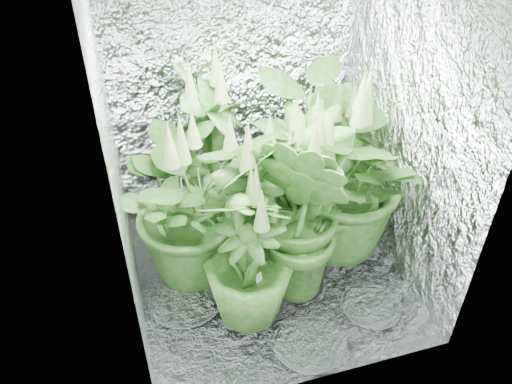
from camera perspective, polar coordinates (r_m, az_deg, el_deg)
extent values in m
plane|color=white|center=(3.25, 1.36, -9.22)|extent=(1.60, 1.60, 0.00)
cube|color=white|center=(3.33, -2.64, 12.82)|extent=(1.60, 0.02, 2.00)
cube|color=white|center=(2.03, 8.60, -4.55)|extent=(1.60, 0.02, 2.00)
cube|color=white|center=(2.54, -15.82, 3.53)|extent=(0.02, 1.60, 2.00)
cube|color=white|center=(2.96, 16.74, 8.19)|extent=(0.02, 1.60, 2.00)
cylinder|color=black|center=(3.22, -6.75, -7.02)|extent=(0.28, 0.28, 0.25)
cylinder|color=#4B3614|center=(3.14, -6.89, -5.53)|extent=(0.26, 0.26, 0.03)
imported|color=#0D3F0C|center=(2.95, -7.32, -1.02)|extent=(1.14, 1.14, 1.03)
cone|color=olive|center=(2.70, -8.04, 6.72)|extent=(0.09, 0.09, 0.25)
cylinder|color=black|center=(3.59, -4.99, -1.39)|extent=(0.30, 0.30, 0.27)
cylinder|color=#4B3614|center=(3.52, -5.09, 0.16)|extent=(0.28, 0.28, 0.03)
imported|color=#0D3F0C|center=(3.33, -5.41, 5.11)|extent=(0.80, 0.80, 1.15)
cone|color=olive|center=(3.10, -5.94, 13.26)|extent=(0.10, 0.10, 0.27)
cylinder|color=black|center=(3.77, 8.06, 0.12)|extent=(0.28, 0.28, 0.25)
cylinder|color=#4B3614|center=(3.70, 8.20, 1.48)|extent=(0.25, 0.25, 0.03)
imported|color=#0D3F0C|center=(3.57, 8.53, 4.77)|extent=(0.64, 0.64, 0.90)
cone|color=olive|center=(3.39, 9.12, 10.44)|extent=(0.09, 0.09, 0.25)
cylinder|color=black|center=(2.93, -0.88, -12.29)|extent=(0.26, 0.26, 0.23)
cylinder|color=#4B3614|center=(2.86, -0.90, -10.94)|extent=(0.24, 0.24, 0.03)
imported|color=#0D3F0C|center=(2.68, -0.95, -7.31)|extent=(0.60, 0.60, 0.88)
cone|color=olive|center=(2.44, -1.04, -0.75)|extent=(0.08, 0.08, 0.23)
cylinder|color=black|center=(3.35, 8.93, -4.83)|extent=(0.31, 0.31, 0.28)
cylinder|color=#4B3614|center=(3.27, 9.12, -3.17)|extent=(0.29, 0.29, 0.03)
imported|color=#0D3F0C|center=(3.07, 9.74, 1.95)|extent=(1.05, 1.05, 1.17)
cone|color=olive|center=(2.82, 10.80, 10.69)|extent=(0.10, 0.10, 0.28)
cylinder|color=black|center=(3.09, -0.12, -8.69)|extent=(0.30, 0.30, 0.26)
cylinder|color=#4B3614|center=(3.01, -0.13, -7.10)|extent=(0.27, 0.27, 0.03)
imported|color=#0D3F0C|center=(2.81, -0.13, -2.50)|extent=(0.76, 0.76, 1.05)
cone|color=olive|center=(2.55, -0.15, 5.68)|extent=(0.09, 0.09, 0.26)
cylinder|color=black|center=(3.09, 4.97, -8.74)|extent=(0.31, 0.31, 0.28)
cylinder|color=#4B3614|center=(3.01, 5.09, -7.08)|extent=(0.28, 0.28, 0.03)
imported|color=#0D3F0C|center=(2.80, 5.43, -2.30)|extent=(0.72, 0.72, 1.09)
cone|color=olive|center=(2.53, 6.04, 6.27)|extent=(0.10, 0.10, 0.28)
cylinder|color=black|center=(3.29, 4.54, -5.71)|extent=(0.28, 0.28, 0.25)
cylinder|color=#4B3614|center=(3.22, 4.63, -4.28)|extent=(0.25, 0.25, 0.03)
imported|color=#0D3F0C|center=(3.03, 4.92, 0.30)|extent=(0.82, 0.82, 1.03)
cone|color=olive|center=(2.79, 5.39, 7.98)|extent=(0.09, 0.09, 0.25)
cylinder|color=black|center=(3.84, 7.51, -0.53)|extent=(0.14, 0.14, 0.08)
cylinder|color=black|center=(3.75, 7.70, 1.48)|extent=(0.11, 0.11, 0.10)
cylinder|color=#4C4C51|center=(3.73, 6.80, 1.40)|extent=(0.06, 0.31, 0.31)
torus|color=#4C4C51|center=(3.73, 6.80, 1.40)|extent=(0.06, 0.32, 0.32)
cube|color=white|center=(2.79, 0.36, -9.95)|extent=(0.05, 0.04, 0.07)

